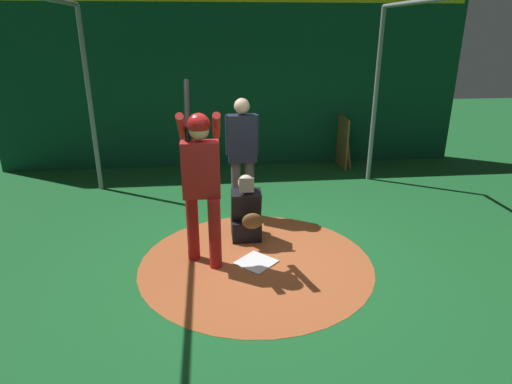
{
  "coord_description": "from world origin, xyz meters",
  "views": [
    {
      "loc": [
        4.76,
        -0.52,
        2.74
      ],
      "look_at": [
        0.0,
        0.0,
        0.95
      ],
      "focal_mm": 30.55,
      "sensor_mm": 36.0,
      "label": 1
    }
  ],
  "objects_px": {
    "batter": "(201,175)",
    "baseball_0": "(236,240)",
    "bat_rack": "(341,141)",
    "home_plate": "(256,262)",
    "umpire": "(242,152)",
    "catcher": "(246,215)"
  },
  "relations": [
    {
      "from": "batter",
      "to": "umpire",
      "type": "bearing_deg",
      "value": 157.01
    },
    {
      "from": "home_plate",
      "to": "batter",
      "type": "height_order",
      "value": "batter"
    },
    {
      "from": "home_plate",
      "to": "umpire",
      "type": "distance_m",
      "value": 1.82
    },
    {
      "from": "batter",
      "to": "catcher",
      "type": "bearing_deg",
      "value": 135.35
    },
    {
      "from": "home_plate",
      "to": "baseball_0",
      "type": "xyz_separation_m",
      "value": [
        -0.59,
        -0.21,
        0.03
      ]
    },
    {
      "from": "batter",
      "to": "baseball_0",
      "type": "height_order",
      "value": "batter"
    },
    {
      "from": "bat_rack",
      "to": "baseball_0",
      "type": "distance_m",
      "value": 4.33
    },
    {
      "from": "bat_rack",
      "to": "baseball_0",
      "type": "bearing_deg",
      "value": -35.25
    },
    {
      "from": "batter",
      "to": "baseball_0",
      "type": "distance_m",
      "value": 1.29
    },
    {
      "from": "bat_rack",
      "to": "home_plate",
      "type": "bearing_deg",
      "value": -29.02
    },
    {
      "from": "batter",
      "to": "bat_rack",
      "type": "height_order",
      "value": "batter"
    },
    {
      "from": "home_plate",
      "to": "bat_rack",
      "type": "bearing_deg",
      "value": 150.98
    },
    {
      "from": "catcher",
      "to": "umpire",
      "type": "relative_size",
      "value": 0.52
    },
    {
      "from": "umpire",
      "to": "baseball_0",
      "type": "relative_size",
      "value": 24.67
    },
    {
      "from": "bat_rack",
      "to": "catcher",
      "type": "bearing_deg",
      "value": -34.32
    },
    {
      "from": "home_plate",
      "to": "batter",
      "type": "bearing_deg",
      "value": -98.71
    },
    {
      "from": "home_plate",
      "to": "bat_rack",
      "type": "relative_size",
      "value": 0.4
    },
    {
      "from": "catcher",
      "to": "bat_rack",
      "type": "bearing_deg",
      "value": 145.68
    },
    {
      "from": "batter",
      "to": "baseball_0",
      "type": "relative_size",
      "value": 29.74
    },
    {
      "from": "umpire",
      "to": "baseball_0",
      "type": "height_order",
      "value": "umpire"
    },
    {
      "from": "catcher",
      "to": "umpire",
      "type": "height_order",
      "value": "umpire"
    },
    {
      "from": "catcher",
      "to": "umpire",
      "type": "xyz_separation_m",
      "value": [
        -0.82,
        0.02,
        0.67
      ]
    }
  ]
}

